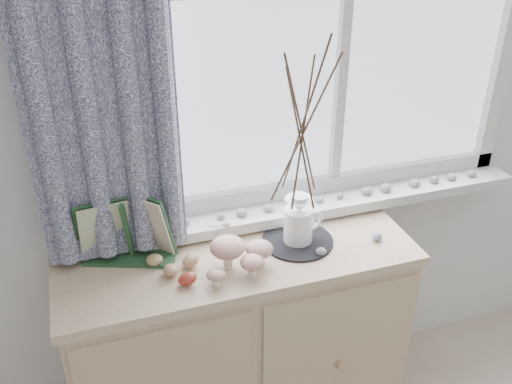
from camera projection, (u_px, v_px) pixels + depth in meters
sideboard at (239, 347)px, 2.11m from camera, size 1.20×0.45×0.85m
botanical_book at (128, 233)px, 1.79m from camera, size 0.37×0.24×0.24m
toadstool_cluster at (239, 253)px, 1.80m from camera, size 0.24×0.17×0.11m
wooden_eggs at (176, 267)px, 1.79m from camera, size 0.16×0.17×0.06m
songbird_figurine at (215, 230)px, 1.97m from camera, size 0.13×0.08×0.06m
crocheted_doily at (297, 241)px, 1.96m from camera, size 0.25×0.25×0.01m
twig_pitcher at (302, 126)px, 1.75m from camera, size 0.31×0.31×0.75m
sideboard_pebbles at (322, 234)px, 1.98m from camera, size 0.34×0.23×0.03m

